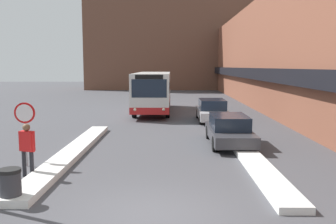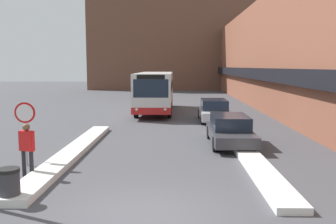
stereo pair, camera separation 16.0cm
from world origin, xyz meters
The scene contains 11 objects.
ground_plane centered at (0.00, 0.00, 0.00)m, with size 160.00×160.00×0.00m, color #47474C.
building_row_right centered at (9.97, 24.00, 4.59)m, with size 5.50×60.00×9.22m.
building_backdrop_far centered at (0.00, 52.27, 8.96)m, with size 26.00×8.00×17.92m.
snow_bank_left centered at (-3.60, 6.26, 0.11)m, with size 0.90×11.90×0.22m.
snow_bank_right centered at (3.60, 6.74, 0.10)m, with size 0.90×13.54×0.21m.
city_bus centered at (-0.98, 20.74, 1.72)m, with size 2.66×10.58×3.14m.
parked_car_front centered at (3.20, 8.41, 0.70)m, with size 1.88×4.70×1.37m.
parked_car_middle centered at (3.20, 15.92, 0.73)m, with size 1.91×4.68×1.45m.
stop_sign centered at (-4.80, 4.47, 1.71)m, with size 0.76×0.08×2.35m.
pedestrian centered at (-4.22, 3.12, 1.07)m, with size 0.55×0.37×1.78m.
trash_bin centered at (-3.76, 0.70, 0.48)m, with size 0.59×0.59×0.95m.
Camera 1 is at (0.53, -8.85, 3.64)m, focal length 40.00 mm.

